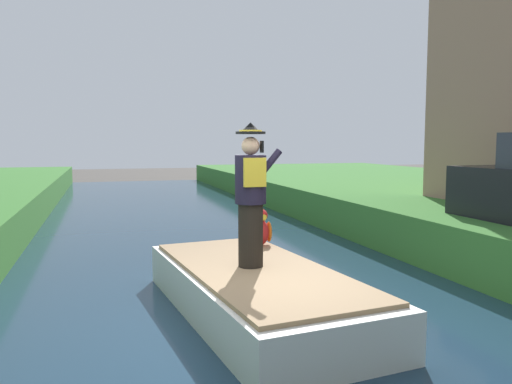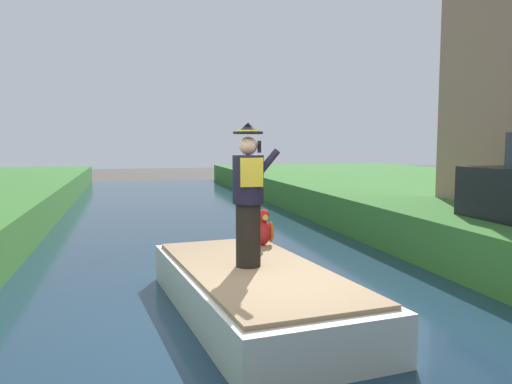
# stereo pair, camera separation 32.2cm
# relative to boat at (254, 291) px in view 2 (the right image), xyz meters

# --- Properties ---
(ground_plane) EXTENTS (80.00, 80.00, 0.00)m
(ground_plane) POSITION_rel_boat_xyz_m (0.00, -0.50, -0.40)
(ground_plane) COLOR #4C4742
(canal_water) EXTENTS (6.89, 48.00, 0.10)m
(canal_water) POSITION_rel_boat_xyz_m (0.00, -0.50, -0.35)
(canal_water) COLOR #1E384C
(canal_water) RESTS_ON ground
(boat) EXTENTS (2.28, 4.38, 0.61)m
(boat) POSITION_rel_boat_xyz_m (0.00, 0.00, 0.00)
(boat) COLOR silver
(boat) RESTS_ON canal_water
(person_pirate) EXTENTS (0.61, 0.42, 1.85)m
(person_pirate) POSITION_rel_boat_xyz_m (-0.05, 0.08, 1.23)
(person_pirate) COLOR black
(person_pirate) RESTS_ON boat
(parrot_plush) EXTENTS (0.36, 0.35, 0.57)m
(parrot_plush) POSITION_rel_boat_xyz_m (0.48, 1.36, 0.55)
(parrot_plush) COLOR red
(parrot_plush) RESTS_ON boat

